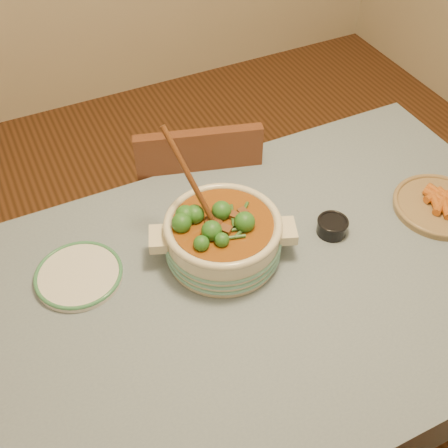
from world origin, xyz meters
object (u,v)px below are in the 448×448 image
(dining_table, at_px, (274,294))
(fried_plate, at_px, (439,205))
(stew_casserole, at_px, (223,235))
(chair_far, at_px, (198,199))
(white_plate, at_px, (79,275))
(condiment_bowl, at_px, (332,226))

(dining_table, height_order, fried_plate, fried_plate)
(dining_table, distance_m, stew_casserole, 0.24)
(dining_table, height_order, chair_far, chair_far)
(dining_table, xyz_separation_m, white_plate, (-0.50, 0.23, 0.10))
(stew_casserole, distance_m, chair_far, 0.60)
(condiment_bowl, relative_size, fried_plate, 0.30)
(stew_casserole, relative_size, chair_far, 0.46)
(condiment_bowl, bearing_deg, fried_plate, -9.81)
(dining_table, distance_m, white_plate, 0.56)
(dining_table, bearing_deg, condiment_bowl, 16.88)
(chair_far, bearing_deg, stew_casserole, 91.52)
(stew_casserole, height_order, chair_far, stew_casserole)
(fried_plate, xyz_separation_m, chair_far, (-0.56, 0.61, -0.26))
(white_plate, distance_m, chair_far, 0.70)
(stew_casserole, height_order, white_plate, stew_casserole)
(fried_plate, bearing_deg, dining_table, -179.21)
(dining_table, xyz_separation_m, stew_casserole, (-0.10, 0.13, 0.17))
(stew_casserole, bearing_deg, fried_plate, -10.23)
(stew_casserole, xyz_separation_m, chair_far, (0.13, 0.49, -0.33))
(stew_casserole, xyz_separation_m, condiment_bowl, (0.33, -0.06, -0.05))
(dining_table, height_order, condiment_bowl, condiment_bowl)
(dining_table, distance_m, fried_plate, 0.60)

